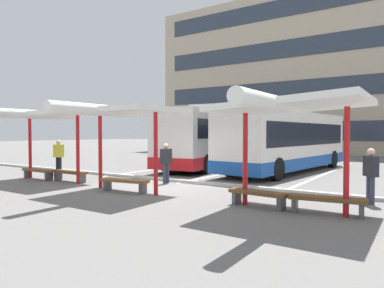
% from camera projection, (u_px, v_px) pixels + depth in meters
% --- Properties ---
extents(ground_plane, '(160.00, 160.00, 0.00)m').
position_uv_depth(ground_plane, '(164.00, 186.00, 13.52)').
color(ground_plane, slate).
extents(terminal_building, '(37.20, 15.51, 19.28)m').
position_uv_depth(terminal_building, '(337.00, 78.00, 39.81)').
color(terminal_building, tan).
rests_on(terminal_building, ground).
extents(coach_bus_0, '(3.76, 12.11, 3.65)m').
position_uv_depth(coach_bus_0, '(219.00, 138.00, 21.84)').
color(coach_bus_0, silver).
rests_on(coach_bus_0, ground).
extents(coach_bus_1, '(3.70, 10.86, 3.46)m').
position_uv_depth(coach_bus_1, '(287.00, 141.00, 18.60)').
color(coach_bus_1, silver).
rests_on(coach_bus_1, ground).
extents(lane_stripe_0, '(0.16, 14.00, 0.01)m').
position_uv_depth(lane_stripe_0, '(187.00, 165.00, 22.42)').
color(lane_stripe_0, white).
rests_on(lane_stripe_0, ground).
extents(lane_stripe_1, '(0.16, 14.00, 0.01)m').
position_uv_depth(lane_stripe_1, '(248.00, 169.00, 20.07)').
color(lane_stripe_1, white).
rests_on(lane_stripe_1, ground).
extents(lane_stripe_2, '(0.16, 14.00, 0.01)m').
position_uv_depth(lane_stripe_2, '(326.00, 173.00, 17.73)').
color(lane_stripe_2, white).
rests_on(lane_stripe_2, ground).
extents(waiting_shelter_0, '(4.34, 4.61, 3.00)m').
position_uv_depth(waiting_shelter_0, '(47.00, 116.00, 14.83)').
color(waiting_shelter_0, red).
rests_on(waiting_shelter_0, ground).
extents(bench_0, '(1.97, 0.48, 0.45)m').
position_uv_depth(bench_0, '(38.00, 172.00, 15.53)').
color(bench_0, brown).
rests_on(bench_0, ground).
extents(bench_1, '(1.84, 0.43, 0.45)m').
position_uv_depth(bench_1, '(70.00, 174.00, 14.78)').
color(bench_1, brown).
rests_on(bench_1, ground).
extents(waiting_shelter_1, '(3.64, 4.49, 2.97)m').
position_uv_depth(waiting_shelter_1, '(121.00, 113.00, 11.94)').
color(waiting_shelter_1, red).
rests_on(waiting_shelter_1, ground).
extents(bench_2, '(1.85, 0.66, 0.45)m').
position_uv_depth(bench_2, '(125.00, 182.00, 12.16)').
color(bench_2, brown).
rests_on(bench_2, ground).
extents(waiting_shelter_2, '(3.69, 5.03, 2.96)m').
position_uv_depth(waiting_shelter_2, '(289.00, 107.00, 8.96)').
color(waiting_shelter_2, red).
rests_on(waiting_shelter_2, ground).
extents(bench_3, '(1.72, 0.60, 0.45)m').
position_uv_depth(bench_3, '(258.00, 195.00, 9.68)').
color(bench_3, brown).
rests_on(bench_3, ground).
extents(bench_4, '(1.91, 0.66, 0.45)m').
position_uv_depth(bench_4, '(327.00, 201.00, 8.78)').
color(bench_4, brown).
rests_on(bench_4, ground).
extents(platform_kerb, '(44.00, 0.24, 0.12)m').
position_uv_depth(platform_kerb, '(182.00, 181.00, 14.52)').
color(platform_kerb, '#ADADA8').
rests_on(platform_kerb, ground).
extents(waiting_passenger_0, '(0.53, 0.34, 1.72)m').
position_uv_depth(waiting_passenger_0, '(59.00, 154.00, 17.42)').
color(waiting_passenger_0, black).
rests_on(waiting_passenger_0, ground).
extents(waiting_passenger_1, '(0.30, 0.50, 1.63)m').
position_uv_depth(waiting_passenger_1, '(166.00, 160.00, 14.23)').
color(waiting_passenger_1, '#33384C').
rests_on(waiting_passenger_1, ground).
extents(waiting_passenger_2, '(0.46, 0.50, 1.61)m').
position_uv_depth(waiting_passenger_2, '(371.00, 172.00, 10.10)').
color(waiting_passenger_2, '#33384C').
rests_on(waiting_passenger_2, ground).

